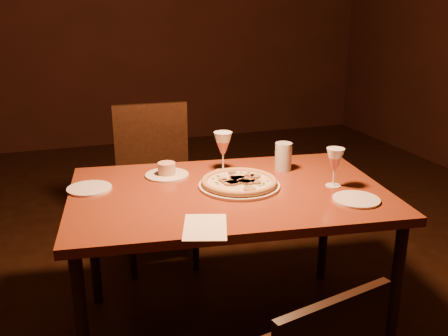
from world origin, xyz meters
name	(u,v)px	position (x,y,z in m)	size (l,w,h in m)	color
floor	(181,335)	(0.00, 0.00, 0.00)	(7.00, 7.00, 0.00)	black
back_wall	(93,2)	(0.00, 3.50, 1.50)	(6.00, 0.04, 3.00)	#351610
dining_table	(228,203)	(0.22, -0.04, 0.66)	(1.45, 1.04, 0.72)	maroon
chair_far	(156,175)	(0.06, 0.83, 0.52)	(0.47, 0.47, 0.92)	black
pizza_plate	(239,182)	(0.28, -0.02, 0.74)	(0.36, 0.36, 0.04)	white
ramekin_saucer	(167,172)	(0.01, 0.22, 0.74)	(0.20, 0.20, 0.06)	white
wine_glass_far	(223,152)	(0.28, 0.21, 0.82)	(0.09, 0.09, 0.19)	#CB6354
wine_glass_right	(334,167)	(0.67, -0.14, 0.81)	(0.08, 0.08, 0.17)	#CB6354
water_tumbler	(283,157)	(0.56, 0.13, 0.79)	(0.08, 0.08, 0.13)	#ACB6BC
side_plate_left	(89,188)	(-0.35, 0.16, 0.73)	(0.19, 0.19, 0.01)	white
side_plate_near	(356,199)	(0.67, -0.32, 0.73)	(0.19, 0.19, 0.01)	white
menu_card	(205,227)	(0.02, -0.37, 0.72)	(0.15, 0.23, 0.00)	white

